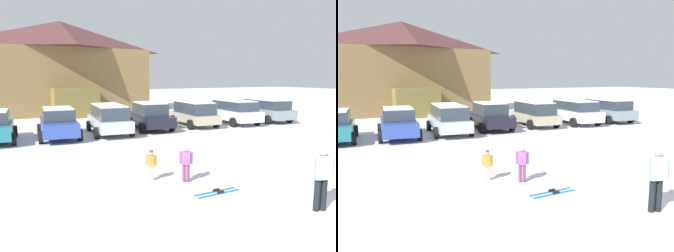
# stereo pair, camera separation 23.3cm
# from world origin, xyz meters

# --- Properties ---
(ski_lodge) EXTENTS (15.05, 11.31, 8.48)m
(ski_lodge) POSITION_xyz_m (-0.68, 29.11, 4.30)
(ski_lodge) COLOR olive
(ski_lodge) RESTS_ON ground
(parked_blue_hatchback) EXTENTS (2.41, 4.70, 1.68)m
(parked_blue_hatchback) POSITION_xyz_m (-3.41, 14.80, 0.85)
(parked_blue_hatchback) COLOR #2E489E
(parked_blue_hatchback) RESTS_ON ground
(parked_silver_wagon) EXTENTS (2.48, 4.86, 1.71)m
(parked_silver_wagon) POSITION_xyz_m (-0.55, 14.85, 0.92)
(parked_silver_wagon) COLOR silver
(parked_silver_wagon) RESTS_ON ground
(parked_black_sedan) EXTENTS (2.41, 4.79, 1.72)m
(parked_black_sedan) POSITION_xyz_m (2.25, 15.34, 0.86)
(parked_black_sedan) COLOR black
(parked_black_sedan) RESTS_ON ground
(parked_beige_suv) EXTENTS (2.33, 4.38, 1.67)m
(parked_beige_suv) POSITION_xyz_m (5.50, 15.18, 0.90)
(parked_beige_suv) COLOR tan
(parked_beige_suv) RESTS_ON ground
(parked_white_suv) EXTENTS (2.44, 4.54, 1.69)m
(parked_white_suv) POSITION_xyz_m (8.60, 14.79, 0.91)
(parked_white_suv) COLOR silver
(parked_white_suv) RESTS_ON ground
(parked_grey_wagon) EXTENTS (2.41, 4.59, 1.67)m
(parked_grey_wagon) POSITION_xyz_m (11.64, 14.77, 0.90)
(parked_grey_wagon) COLOR gray
(parked_grey_wagon) RESTS_ON ground
(skier_child_in_purple_jacket) EXTENTS (0.37, 0.29, 1.16)m
(skier_child_in_purple_jacket) POSITION_xyz_m (-1.10, 5.05, 0.66)
(skier_child_in_purple_jacket) COLOR #7C3461
(skier_child_in_purple_jacket) RESTS_ON ground
(skier_adult_in_blue_parka) EXTENTS (0.60, 0.35, 1.67)m
(skier_adult_in_blue_parka) POSITION_xyz_m (0.70, 1.58, 0.94)
(skier_adult_in_blue_parka) COLOR black
(skier_adult_in_blue_parka) RESTS_ON ground
(skier_child_in_orange_jacket) EXTENTS (0.31, 0.26, 0.99)m
(skier_child_in_orange_jacket) POSITION_xyz_m (-2.01, 5.69, 0.56)
(skier_child_in_orange_jacket) COLOR #E5AFC4
(skier_child_in_orange_jacket) RESTS_ON ground
(pair_of_skis) EXTENTS (1.45, 0.34, 0.08)m
(pair_of_skis) POSITION_xyz_m (-0.81, 3.77, 0.02)
(pair_of_skis) COLOR #1F6BB0
(pair_of_skis) RESTS_ON ground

